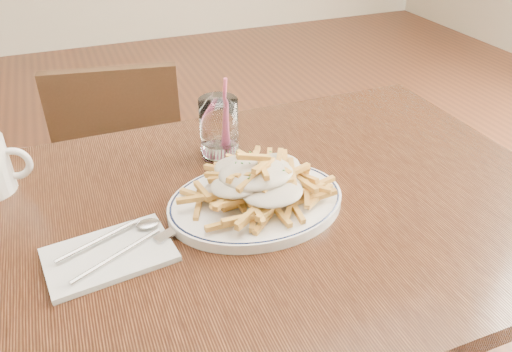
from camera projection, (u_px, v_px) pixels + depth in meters
name	position (u px, v px, depth m)	size (l,w,h in m)	color
table	(259.00, 237.00, 0.99)	(1.20, 0.80, 0.75)	black
chair_far	(125.00, 161.00, 1.64)	(0.43, 0.43, 0.81)	black
fries_plate	(256.00, 202.00, 0.93)	(0.38, 0.34, 0.02)	white
loaded_fries	(256.00, 179.00, 0.90)	(0.26, 0.20, 0.08)	#C08F3A
napkin	(109.00, 255.00, 0.82)	(0.20, 0.13, 0.01)	silver
cutlery	(108.00, 248.00, 0.82)	(0.21, 0.15, 0.01)	silver
water_glass	(219.00, 131.00, 1.07)	(0.08, 0.08, 0.18)	white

